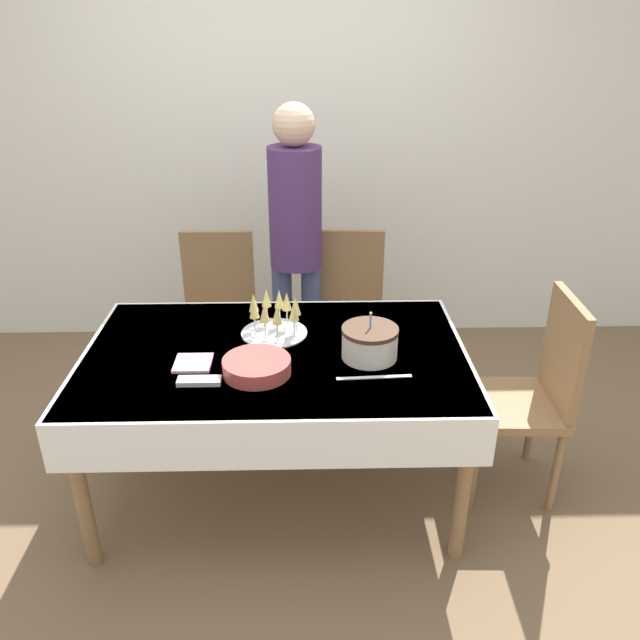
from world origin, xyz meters
name	(u,v)px	position (x,y,z in m)	size (l,w,h in m)	color
ground_plane	(280,485)	(0.00, 0.00, 0.00)	(12.00, 12.00, 0.00)	brown
wall_back	(283,135)	(0.00, 1.67, 1.35)	(8.00, 0.05, 2.70)	silver
dining_table	(276,372)	(0.00, 0.00, 0.63)	(1.63, 1.04, 0.73)	white
dining_chair_far_left	(218,311)	(-0.36, 0.84, 0.53)	(0.42, 0.42, 0.96)	olive
dining_chair_far_right	(347,310)	(0.37, 0.84, 0.53)	(0.44, 0.44, 0.96)	olive
dining_chair_right_end	(532,388)	(1.14, 0.00, 0.53)	(0.43, 0.43, 0.96)	olive
birthday_cake	(370,343)	(0.40, -0.06, 0.80)	(0.24, 0.24, 0.21)	silver
champagne_tray	(275,314)	(-0.01, 0.17, 0.83)	(0.30, 0.30, 0.18)	silver
plate_stack_main	(257,366)	(-0.07, -0.18, 0.76)	(0.27, 0.27, 0.06)	#CC4C47
cake_knife	(374,377)	(0.40, -0.23, 0.73)	(0.30, 0.04, 0.00)	silver
fork_pile	(199,381)	(-0.28, -0.25, 0.74)	(0.17, 0.06, 0.02)	silver
napkin_pile	(193,363)	(-0.33, -0.10, 0.73)	(0.15, 0.15, 0.01)	pink
person_standing	(296,230)	(0.08, 0.86, 0.99)	(0.28, 0.28, 1.64)	#3F4C72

